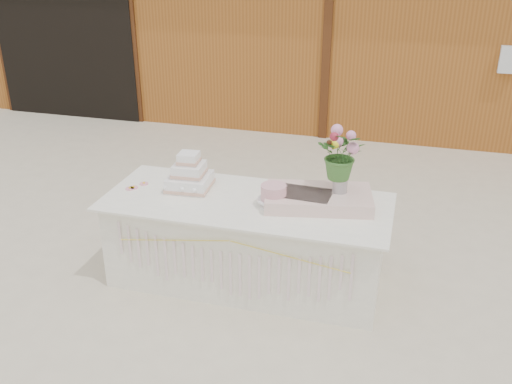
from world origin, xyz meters
TOP-DOWN VIEW (x-y plane):
  - ground at (0.00, 0.00)m, footprint 80.00×80.00m
  - barn at (-0.01, 5.99)m, footprint 12.60×4.60m
  - cake_table at (0.00, -0.00)m, footprint 2.40×1.00m
  - wedding_cake at (-0.55, 0.12)m, footprint 0.39×0.39m
  - pink_cake_stand at (0.24, -0.04)m, footprint 0.26×0.26m
  - satin_runner at (0.59, 0.10)m, footprint 0.94×0.65m
  - flower_vase at (0.75, 0.16)m, footprint 0.12×0.12m
  - bouquet at (0.75, 0.16)m, footprint 0.39×0.34m
  - loose_flowers at (-0.99, 0.07)m, footprint 0.24×0.40m

SIDE VIEW (x-z plane):
  - ground at x=0.00m, z-range 0.00..0.00m
  - cake_table at x=0.00m, z-range 0.00..0.77m
  - loose_flowers at x=-0.99m, z-range 0.77..0.79m
  - satin_runner at x=0.59m, z-range 0.77..0.88m
  - pink_cake_stand at x=0.24m, z-range 0.78..0.97m
  - wedding_cake at x=-0.55m, z-range 0.72..1.05m
  - flower_vase at x=0.75m, z-range 0.88..1.04m
  - bouquet at x=0.75m, z-range 1.04..1.46m
  - barn at x=-0.01m, z-range 0.03..3.33m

